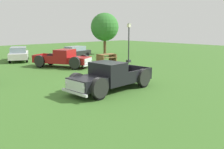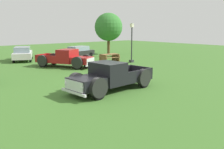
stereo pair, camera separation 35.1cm
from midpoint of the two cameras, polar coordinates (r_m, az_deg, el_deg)
ground_plane at (r=14.59m, az=-0.76°, el=-2.97°), size 80.00×80.00×0.00m
pickup_truck_foreground at (r=13.49m, az=-0.42°, el=-0.74°), size 5.44×2.43×1.62m
pickup_truck_behind_left at (r=22.25m, az=-9.71°, el=3.64°), size 4.14×5.46×1.60m
sedan_distant_a at (r=29.19m, az=-7.55°, el=5.27°), size 4.29×2.44×1.35m
sedan_distant_b at (r=27.95m, az=-19.72°, el=4.64°), size 3.48×4.82×1.49m
lamp_post_near at (r=25.01m, az=5.02°, el=7.56°), size 0.36×0.36×3.96m
picnic_table at (r=25.85m, az=-0.21°, el=4.18°), size 1.95×1.66×0.78m
oak_tree_east at (r=32.95m, az=-0.51°, el=10.97°), size 3.68×3.68×5.43m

